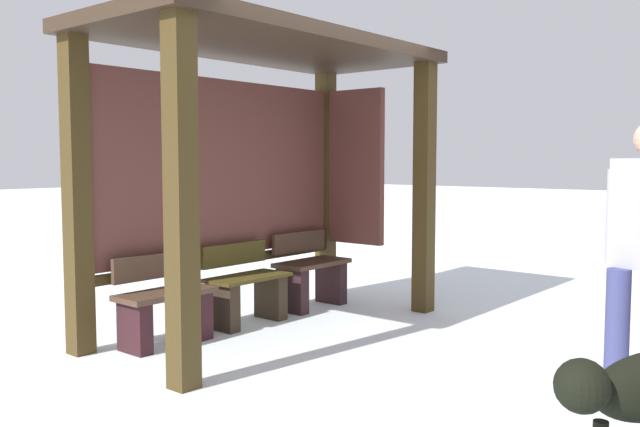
{
  "coord_description": "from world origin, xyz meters",
  "views": [
    {
      "loc": [
        -4.17,
        -4.04,
        1.47
      ],
      "look_at": [
        -0.31,
        -0.79,
        1.07
      ],
      "focal_mm": 38.03,
      "sensor_mm": 36.0,
      "label": 1
    }
  ],
  "objects_px": {
    "bench_center_inside": "(246,291)",
    "bench_right_inside": "(311,275)",
    "bus_shelter": "(264,122)",
    "bench_left_inside": "(165,306)"
  },
  "relations": [
    {
      "from": "bus_shelter",
      "to": "bench_center_inside",
      "type": "height_order",
      "value": "bus_shelter"
    },
    {
      "from": "bus_shelter",
      "to": "bench_center_inside",
      "type": "distance_m",
      "value": 1.51
    },
    {
      "from": "bench_center_inside",
      "to": "bench_left_inside",
      "type": "bearing_deg",
      "value": -179.91
    },
    {
      "from": "bench_center_inside",
      "to": "bench_right_inside",
      "type": "distance_m",
      "value": 0.89
    },
    {
      "from": "bus_shelter",
      "to": "bench_right_inside",
      "type": "height_order",
      "value": "bus_shelter"
    },
    {
      "from": "bench_center_inside",
      "to": "bench_right_inside",
      "type": "bearing_deg",
      "value": -0.13
    },
    {
      "from": "bus_shelter",
      "to": "bench_right_inside",
      "type": "bearing_deg",
      "value": 10.07
    },
    {
      "from": "bench_center_inside",
      "to": "bench_right_inside",
      "type": "xyz_separation_m",
      "value": [
        0.89,
        -0.0,
        0.02
      ]
    },
    {
      "from": "bench_left_inside",
      "to": "bench_right_inside",
      "type": "xyz_separation_m",
      "value": [
        1.79,
        -0.0,
        0.02
      ]
    },
    {
      "from": "bench_left_inside",
      "to": "bench_right_inside",
      "type": "bearing_deg",
      "value": -0.02
    }
  ]
}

